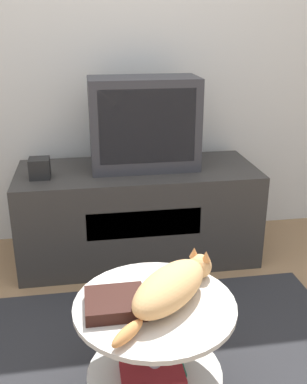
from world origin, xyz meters
The scene contains 7 objects.
wall_back centered at (0.00, 1.52, 1.30)m, with size 8.00×0.05×2.60m.
tv_stand centered at (0.09, 1.14, 0.28)m, with size 1.40×0.58×0.56m.
tv centered at (0.13, 1.17, 0.83)m, with size 0.62×0.30×0.52m.
speaker centered at (-0.46, 1.07, 0.62)m, with size 0.11×0.11×0.11m.
coffee_table centered at (0.00, -0.03, 0.28)m, with size 0.58×0.58×0.43m.
dvd_box centered at (-0.14, -0.04, 0.47)m, with size 0.21×0.18×0.05m.
cat centered at (0.06, -0.03, 0.51)m, with size 0.43×0.44×0.13m.
Camera 1 is at (-0.22, -1.34, 1.37)m, focal length 42.00 mm.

